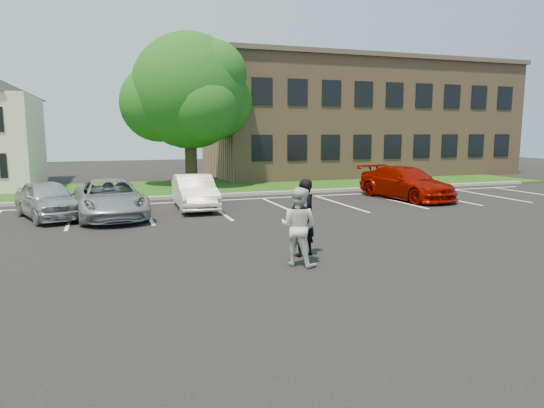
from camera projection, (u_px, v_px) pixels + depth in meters
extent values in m
plane|color=black|center=(284.00, 257.00, 12.48)|extent=(90.00, 90.00, 0.00)
cube|color=gray|center=(200.00, 196.00, 23.70)|extent=(40.00, 0.30, 0.15)
cube|color=#14400C|center=(187.00, 188.00, 27.45)|extent=(44.00, 8.00, 0.08)
cube|color=silver|center=(71.00, 218.00, 18.18)|extent=(0.12, 5.20, 0.01)
cube|color=silver|center=(148.00, 214.00, 19.07)|extent=(0.12, 5.20, 0.01)
cube|color=silver|center=(217.00, 210.00, 19.96)|extent=(0.12, 5.20, 0.01)
cube|color=silver|center=(281.00, 207.00, 20.86)|extent=(0.12, 5.20, 0.01)
cube|color=silver|center=(340.00, 203.00, 21.75)|extent=(0.12, 5.20, 0.01)
cube|color=silver|center=(394.00, 201.00, 22.64)|extent=(0.12, 5.20, 0.01)
cube|color=silver|center=(444.00, 198.00, 23.53)|extent=(0.12, 5.20, 0.01)
cube|color=silver|center=(490.00, 195.00, 24.42)|extent=(0.12, 5.20, 0.01)
cube|color=silver|center=(533.00, 193.00, 25.32)|extent=(0.12, 5.20, 0.01)
cube|color=silver|center=(234.00, 200.00, 22.94)|extent=(34.00, 0.12, 0.01)
cube|color=#8A6A4D|center=(357.00, 121.00, 36.93)|extent=(22.00, 10.00, 8.00)
cube|color=#4E4239|center=(358.00, 65.00, 36.32)|extent=(22.40, 10.40, 0.30)
cube|color=black|center=(262.00, 148.00, 29.56)|extent=(1.30, 0.06, 1.60)
cube|color=black|center=(262.00, 91.00, 29.06)|extent=(1.30, 0.06, 1.60)
cube|color=black|center=(297.00, 148.00, 30.30)|extent=(1.30, 0.06, 1.60)
cube|color=black|center=(298.00, 92.00, 29.79)|extent=(1.30, 0.06, 1.60)
cube|color=black|center=(331.00, 147.00, 31.03)|extent=(1.30, 0.06, 1.60)
cube|color=black|center=(331.00, 93.00, 30.52)|extent=(1.30, 0.06, 1.60)
cube|color=black|center=(362.00, 147.00, 31.76)|extent=(1.30, 0.06, 1.60)
cube|color=black|center=(364.00, 94.00, 31.25)|extent=(1.30, 0.06, 1.60)
cube|color=black|center=(393.00, 146.00, 32.49)|extent=(1.30, 0.06, 1.60)
cube|color=black|center=(395.00, 95.00, 31.99)|extent=(1.30, 0.06, 1.60)
cube|color=black|center=(422.00, 146.00, 33.23)|extent=(1.30, 0.06, 1.60)
cube|color=black|center=(424.00, 96.00, 32.72)|extent=(1.30, 0.06, 1.60)
cube|color=black|center=(449.00, 146.00, 33.96)|extent=(1.30, 0.06, 1.60)
cube|color=black|center=(452.00, 96.00, 33.45)|extent=(1.30, 0.06, 1.60)
cube|color=black|center=(476.00, 146.00, 34.69)|extent=(1.30, 0.06, 1.60)
cube|color=black|center=(479.00, 97.00, 34.18)|extent=(1.30, 0.06, 1.60)
cube|color=black|center=(502.00, 145.00, 35.42)|extent=(1.30, 0.06, 1.60)
cube|color=black|center=(505.00, 98.00, 34.92)|extent=(1.30, 0.06, 1.60)
cylinder|color=black|center=(191.00, 159.00, 28.37)|extent=(0.70, 0.70, 3.20)
sphere|color=#1E5711|center=(189.00, 91.00, 27.79)|extent=(6.60, 6.60, 6.60)
sphere|color=#1E5711|center=(214.00, 101.00, 29.03)|extent=(4.60, 4.60, 4.60)
sphere|color=#1E5711|center=(159.00, 103.00, 27.72)|extent=(4.40, 4.40, 4.40)
sphere|color=#1E5711|center=(201.00, 106.00, 26.64)|extent=(4.00, 4.00, 4.00)
sphere|color=#1E5711|center=(175.00, 88.00, 29.05)|extent=(4.20, 4.20, 4.20)
sphere|color=#1E5711|center=(213.00, 74.00, 27.19)|extent=(3.80, 3.80, 3.80)
imported|color=black|center=(304.00, 218.00, 12.49)|extent=(0.86, 0.72, 2.02)
imported|color=silver|center=(298.00, 227.00, 11.61)|extent=(1.17, 1.16, 1.90)
imported|color=#BCBCC2|center=(48.00, 199.00, 18.00)|extent=(3.03, 4.48, 1.42)
imported|color=#A9ACB0|center=(110.00, 199.00, 18.17)|extent=(2.83, 5.32, 1.42)
imported|color=silver|center=(195.00, 192.00, 20.25)|extent=(1.61, 4.33, 1.41)
imported|color=#890A00|center=(406.00, 183.00, 23.16)|extent=(2.94, 5.55, 1.53)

